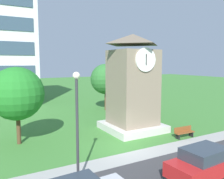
% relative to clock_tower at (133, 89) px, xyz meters
% --- Properties ---
extents(ground_plane, '(160.00, 160.00, 0.00)m').
position_rel_clock_tower_xyz_m(ground_plane, '(-3.10, -3.34, -3.77)').
color(ground_plane, '#3D7A33').
extents(kerb_strip, '(120.00, 1.60, 0.01)m').
position_rel_clock_tower_xyz_m(kerb_strip, '(-3.10, -5.11, -3.77)').
color(kerb_strip, '#9E9E99').
rests_on(kerb_strip, ground).
extents(clock_tower, '(4.83, 4.83, 8.58)m').
position_rel_clock_tower_xyz_m(clock_tower, '(0.00, 0.00, 0.00)').
color(clock_tower, gray).
rests_on(clock_tower, ground).
extents(park_bench, '(1.82, 0.56, 0.88)m').
position_rel_clock_tower_xyz_m(park_bench, '(2.44, -3.91, -3.31)').
color(park_bench, brown).
rests_on(park_bench, ground).
extents(street_lamp, '(0.36, 0.36, 5.66)m').
position_rel_clock_tower_xyz_m(street_lamp, '(-7.74, -6.53, -0.25)').
color(street_lamp, '#333338').
rests_on(street_lamp, ground).
extents(tree_near_tower, '(3.87, 3.87, 5.95)m').
position_rel_clock_tower_xyz_m(tree_near_tower, '(2.09, 9.18, 0.23)').
color(tree_near_tower, '#513823').
rests_on(tree_near_tower, ground).
extents(tree_by_building, '(3.96, 3.96, 5.80)m').
position_rel_clock_tower_xyz_m(tree_by_building, '(-9.53, 1.12, 0.04)').
color(tree_by_building, '#513823').
rests_on(tree_by_building, ground).
extents(parked_car_red, '(4.77, 2.16, 1.69)m').
position_rel_clock_tower_xyz_m(parked_car_red, '(-1.61, -9.33, -2.91)').
color(parked_car_red, red).
rests_on(parked_car_red, ground).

